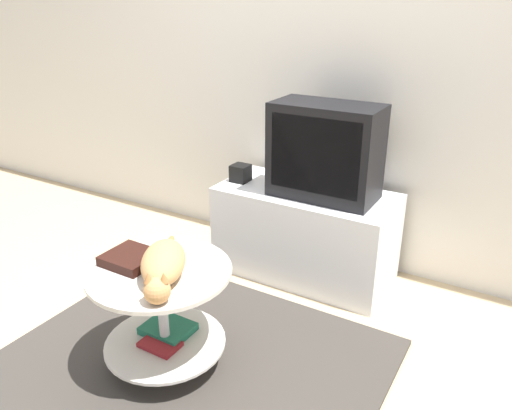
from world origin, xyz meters
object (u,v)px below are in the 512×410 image
Objects in this scene: cat at (163,265)px; speaker at (241,173)px; tv at (325,151)px; dvd_box at (131,258)px.

speaker is at bearing 162.86° from cat.
tv is 5.68× the size of speaker.
tv is 2.76× the size of dvd_box.
dvd_box is at bearing -111.42° from tv.
tv is at bearing 68.58° from dvd_box.
cat is at bearing -73.92° from speaker.
tv reaches higher than cat.
dvd_box is at bearing -130.66° from cat.
tv is 1.16m from dvd_box.
cat is (-0.21, -1.08, -0.22)m from tv.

